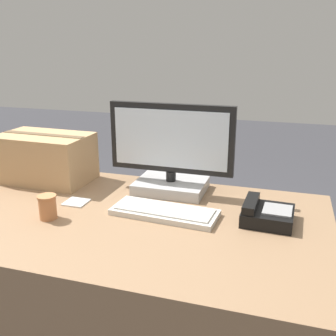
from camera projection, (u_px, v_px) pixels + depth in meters
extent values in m
cube|color=#8C6B4C|center=(101.00, 291.00, 1.67)|extent=(1.80, 0.90, 0.74)
cube|color=#B7B7B7|center=(171.00, 186.00, 1.77)|extent=(0.31, 0.23, 0.05)
cylinder|color=black|center=(171.00, 176.00, 1.76)|extent=(0.04, 0.04, 0.05)
cube|color=black|center=(171.00, 138.00, 1.70)|extent=(0.55, 0.03, 0.30)
cube|color=silver|center=(170.00, 139.00, 1.69)|extent=(0.50, 0.01, 0.25)
cube|color=beige|center=(165.00, 212.00, 1.52)|extent=(0.42, 0.19, 0.02)
cube|color=#B7B2A8|center=(165.00, 209.00, 1.52)|extent=(0.39, 0.15, 0.01)
cube|color=black|center=(268.00, 216.00, 1.46)|extent=(0.19, 0.19, 0.05)
cube|color=black|center=(251.00, 203.00, 1.47)|extent=(0.05, 0.17, 0.03)
cube|color=gray|center=(278.00, 210.00, 1.44)|extent=(0.11, 0.11, 0.01)
cylinder|color=#BC7547|center=(48.00, 208.00, 1.48)|extent=(0.07, 0.07, 0.09)
cylinder|color=#BC7547|center=(47.00, 196.00, 1.47)|extent=(0.07, 0.07, 0.01)
cube|color=tan|center=(45.00, 158.00, 1.88)|extent=(0.44, 0.28, 0.23)
cube|color=brown|center=(43.00, 134.00, 1.85)|extent=(0.42, 0.05, 0.00)
cube|color=silver|center=(76.00, 202.00, 1.64)|extent=(0.09, 0.09, 0.01)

